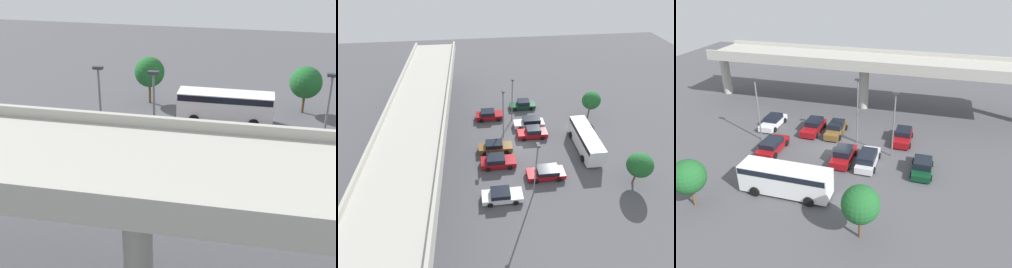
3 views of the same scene
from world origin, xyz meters
TOP-DOWN VIEW (x-y plane):
  - ground_plane at (0.00, 0.00)m, footprint 98.86×98.86m
  - highway_overpass at (0.00, 13.44)m, footprint 47.56×7.53m
  - parked_car_0 at (-9.98, 3.86)m, footprint 2.14×4.76m
  - parked_car_1 at (-7.05, -2.12)m, footprint 2.24×4.83m
  - parked_car_2 at (-4.29, 3.82)m, footprint 2.20×4.65m
  - parked_car_3 at (-1.32, 3.93)m, footprint 2.00×4.77m
  - parked_car_4 at (1.36, -2.01)m, footprint 2.14×4.51m
  - parked_car_5 at (4.04, -2.07)m, footprint 2.11×4.82m
  - parked_car_6 at (7.00, 4.23)m, footprint 2.17×4.53m
  - parked_car_7 at (9.68, -1.88)m, footprint 2.15×4.45m
  - shuttle_bus at (-2.18, -8.93)m, footprint 8.53×2.60m
  - lamp_post_near_aisle at (6.19, 0.52)m, footprint 0.70×0.35m
  - lamp_post_mid_lot at (-9.63, -0.00)m, footprint 0.70×0.35m
  - lamp_post_by_overpass at (1.73, 2.42)m, footprint 0.70×0.35m
  - tree_front_left at (-9.28, -12.73)m, footprint 3.02×3.02m
  - tree_front_centre at (5.65, -12.46)m, footprint 2.98×2.98m

SIDE VIEW (x-z plane):
  - ground_plane at x=0.00m, z-range 0.00..0.00m
  - parked_car_0 at x=-9.98m, z-range -0.05..1.40m
  - parked_car_7 at x=9.68m, z-range -0.08..1.47m
  - parked_car_1 at x=-7.05m, z-range -0.02..1.44m
  - parked_car_6 at x=7.00m, z-range -0.05..1.52m
  - parked_car_2 at x=-4.29m, z-range -0.05..1.54m
  - parked_car_3 at x=-1.32m, z-range -0.05..1.55m
  - parked_car_4 at x=1.36m, z-range -0.08..1.59m
  - parked_car_5 at x=4.04m, z-range -0.04..1.56m
  - shuttle_bus at x=-2.18m, z-range 0.28..3.10m
  - tree_front_left at x=-9.28m, z-range 0.75..5.29m
  - tree_front_centre at x=5.65m, z-range 0.85..5.55m
  - lamp_post_near_aisle at x=6.19m, z-range 0.68..8.16m
  - lamp_post_mid_lot at x=-9.63m, z-range 0.68..8.45m
  - lamp_post_by_overpass at x=1.73m, z-range 0.69..8.66m
  - highway_overpass at x=0.00m, z-range 2.61..10.58m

